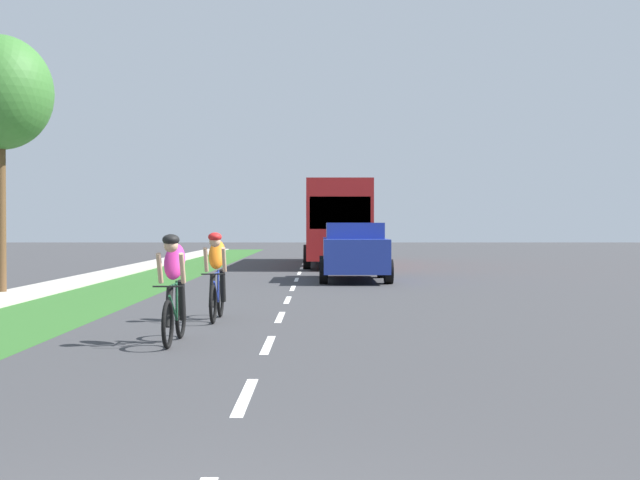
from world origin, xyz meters
TOP-DOWN VIEW (x-y plane):
  - ground_plane at (0.00, 20.00)m, footprint 120.00×120.00m
  - grass_verge at (-4.56, 20.00)m, footprint 2.53×70.00m
  - sidewalk_concrete at (-6.59, 20.00)m, footprint 1.53×70.00m
  - lane_markings_center at (0.00, 24.00)m, footprint 0.12×54.30m
  - cyclist_lead at (-1.36, 8.36)m, footprint 0.42×1.72m
  - cyclist_trailing at (-1.11, 11.24)m, footprint 0.42×1.72m
  - suv_blue at (1.80, 21.92)m, footprint 2.15×4.70m
  - bus_red at (1.48, 32.42)m, footprint 2.78×11.60m

SIDE VIEW (x-z plane):
  - ground_plane at x=0.00m, z-range 0.00..0.00m
  - grass_verge at x=-4.56m, z-range 0.00..0.01m
  - lane_markings_center at x=0.00m, z-range 0.00..0.01m
  - sidewalk_concrete at x=-6.59m, z-range -0.05..0.06m
  - cyclist_lead at x=-1.36m, z-range 0.02..1.60m
  - cyclist_trailing at x=-1.11m, z-range 0.02..1.60m
  - suv_blue at x=1.80m, z-range 0.05..1.84m
  - bus_red at x=1.48m, z-range 0.24..3.72m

